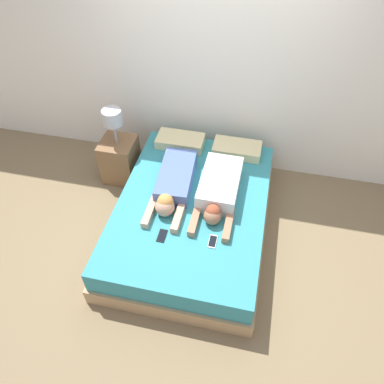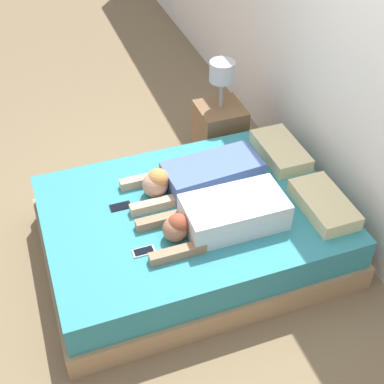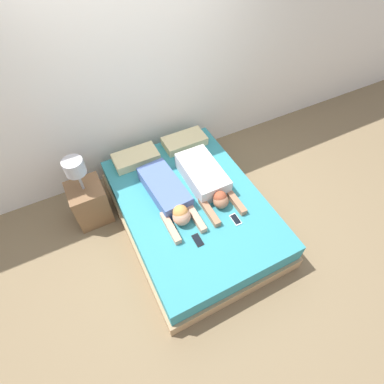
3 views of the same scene
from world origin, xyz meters
The scene contains 10 objects.
ground_plane centered at (0.00, 0.00, 0.00)m, with size 12.00×12.00×0.00m, color #7F6B4C.
wall_back centered at (0.00, 1.23, 1.30)m, with size 12.00×0.06×2.60m.
bed centered at (0.00, 0.00, 0.22)m, with size 1.56×2.16×0.45m.
pillow_head_left centered at (-0.34, 0.87, 0.50)m, with size 0.55×0.30×0.11m.
pillow_head_right centered at (0.34, 0.87, 0.50)m, with size 0.55×0.30×0.11m.
person_left centered at (-0.23, 0.13, 0.53)m, with size 0.39×1.05×0.22m.
person_right centered at (0.25, 0.14, 0.55)m, with size 0.40×1.00×0.21m.
cell_phone_left centered at (-0.18, -0.48, 0.45)m, with size 0.07×0.15×0.01m.
cell_phone_right centered at (0.30, -0.44, 0.45)m, with size 0.07×0.15×0.01m.
nightstand centered at (-1.04, 0.64, 0.33)m, with size 0.40×0.40×0.98m.
Camera 2 is at (2.65, -0.95, 3.05)m, focal length 50.00 mm.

